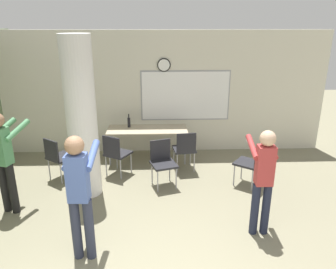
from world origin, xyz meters
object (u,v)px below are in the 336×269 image
object	(u,v)px
folding_table	(147,131)
chair_table_left	(116,152)
chair_near_pillar	(58,156)
person_watching_back	(4,155)
chair_table_right	(185,148)
person_playing_side	(263,175)
person_playing_front	(79,189)
chair_mid_room	(252,161)
bottle_on_table	(129,122)
chair_table_front	(163,160)

from	to	relation	value
folding_table	chair_table_left	bearing A→B (deg)	-128.50
chair_near_pillar	person_watching_back	distance (m)	1.29
chair_table_right	person_playing_side	world-z (taller)	person_playing_side
person_playing_front	chair_near_pillar	bearing A→B (deg)	112.75
chair_table_left	chair_mid_room	xyz separation A→B (m)	(2.59, -0.53, 0.00)
chair_table_left	person_playing_front	world-z (taller)	person_playing_front
chair_table_left	chair_near_pillar	distance (m)	1.11
bottle_on_table	chair_table_front	world-z (taller)	bottle_on_table
chair_table_right	person_playing_side	xyz separation A→B (m)	(0.92, -2.14, 0.43)
folding_table	chair_mid_room	distance (m)	2.37
person_playing_side	person_playing_front	bearing A→B (deg)	-170.01
folding_table	chair_near_pillar	distance (m)	1.95
chair_table_right	person_playing_side	size ratio (longest dim) A/B	0.54
chair_table_left	chair_near_pillar	size ratio (longest dim) A/B	1.00
chair_near_pillar	person_playing_side	xyz separation A→B (m)	(3.41, -1.83, 0.43)
chair_near_pillar	person_playing_front	size ratio (longest dim) A/B	0.51
folding_table	chair_table_right	bearing A→B (deg)	-37.50
bottle_on_table	chair_table_right	world-z (taller)	bottle_on_table
chair_table_right	person_watching_back	xyz separation A→B (m)	(-2.97, -1.42, 0.48)
chair_table_front	person_watching_back	distance (m)	2.68
chair_table_left	person_playing_side	xyz separation A→B (m)	(2.31, -1.97, 0.43)
chair_mid_room	person_playing_front	distance (m)	3.36
chair_mid_room	chair_table_left	bearing A→B (deg)	168.32
chair_table_front	person_watching_back	bearing A→B (deg)	-161.98
chair_table_left	person_watching_back	bearing A→B (deg)	-141.75
folding_table	bottle_on_table	distance (m)	0.46
chair_table_left	person_playing_front	bearing A→B (deg)	-93.66
chair_table_right	person_watching_back	size ratio (longest dim) A/B	0.52
chair_table_front	chair_table_right	distance (m)	0.77
chair_mid_room	person_watching_back	size ratio (longest dim) A/B	0.52
person_playing_front	bottle_on_table	bearing A→B (deg)	83.84
chair_table_left	chair_near_pillar	xyz separation A→B (m)	(-1.10, -0.14, 0.00)
chair_table_front	person_playing_side	size ratio (longest dim) A/B	0.54
chair_table_right	person_playing_side	distance (m)	2.37
chair_table_left	chair_table_front	world-z (taller)	same
folding_table	person_playing_side	distance (m)	3.24
chair_near_pillar	person_playing_front	xyz separation A→B (m)	(0.95, -2.26, 0.50)
chair_mid_room	chair_table_right	size ratio (longest dim) A/B	1.00
person_watching_back	person_playing_side	size ratio (longest dim) A/B	1.05
chair_mid_room	person_playing_side	size ratio (longest dim) A/B	0.54
person_playing_front	chair_mid_room	bearing A→B (deg)	34.34
bottle_on_table	person_playing_front	distance (m)	3.35
bottle_on_table	person_playing_side	xyz separation A→B (m)	(2.11, -2.89, 0.10)
folding_table	person_watching_back	size ratio (longest dim) A/B	1.04
folding_table	chair_table_left	distance (m)	1.00
bottle_on_table	person_watching_back	world-z (taller)	person_watching_back
chair_table_left	person_watching_back	world-z (taller)	person_watching_back
bottle_on_table	person_playing_side	bearing A→B (deg)	-53.91
chair_table_left	chair_table_right	bearing A→B (deg)	7.05
chair_table_left	person_watching_back	distance (m)	2.07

